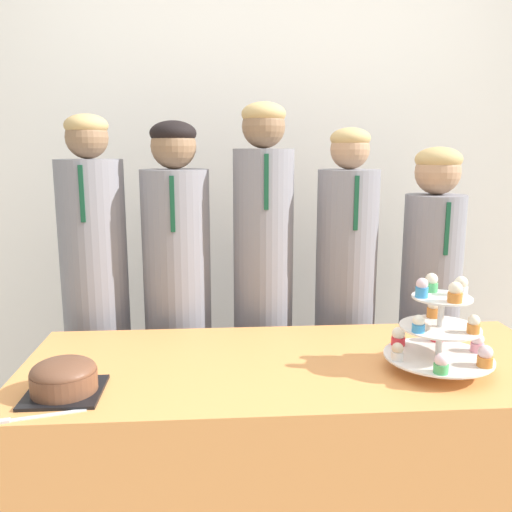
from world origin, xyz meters
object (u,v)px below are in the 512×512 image
object	(u,v)px
student_2	(263,302)
student_0	(97,314)
round_cake	(64,377)
cupcake_stand	(441,330)
cake_knife	(14,420)
student_4	(429,316)
student_3	(345,314)
student_1	(178,314)

from	to	relation	value
student_2	student_0	bearing A→B (deg)	180.00
round_cake	cupcake_stand	xyz separation A→B (m)	(1.14, 0.09, 0.08)
cupcake_stand	cake_knife	bearing A→B (deg)	-169.01
round_cake	cake_knife	world-z (taller)	round_cake
cake_knife	student_2	bearing A→B (deg)	37.67
cake_knife	student_4	distance (m)	1.75
student_2	student_3	world-z (taller)	student_2
student_4	cake_knife	bearing A→B (deg)	-147.72
student_0	student_1	distance (m)	0.35
student_2	student_3	size ratio (longest dim) A/B	1.07
cupcake_stand	student_3	bearing A→B (deg)	101.03
student_1	student_3	xyz separation A→B (m)	(0.73, -0.00, -0.01)
cupcake_stand	student_4	world-z (taller)	student_4
student_2	student_3	distance (m)	0.37
student_0	student_4	xyz separation A→B (m)	(1.46, -0.00, -0.04)
student_4	student_3	bearing A→B (deg)	180.00
round_cake	cupcake_stand	world-z (taller)	cupcake_stand
student_0	student_3	bearing A→B (deg)	-0.00
student_4	round_cake	bearing A→B (deg)	-150.60
round_cake	cake_knife	xyz separation A→B (m)	(-0.09, -0.15, -0.05)
cupcake_stand	student_0	distance (m)	1.41
cupcake_stand	student_1	size ratio (longest dim) A/B	0.22
student_0	cupcake_stand	bearing A→B (deg)	-29.82
student_1	student_2	distance (m)	0.37
round_cake	student_2	world-z (taller)	student_2
student_1	student_4	bearing A→B (deg)	-0.00
cake_knife	student_3	distance (m)	1.44
cupcake_stand	student_0	size ratio (longest dim) A/B	0.21
round_cake	student_3	world-z (taller)	student_3
student_1	student_3	world-z (taller)	student_1
cake_knife	cupcake_stand	distance (m)	1.26
cupcake_stand	student_3	xyz separation A→B (m)	(-0.14, 0.70, -0.16)
student_2	student_4	world-z (taller)	student_2
student_2	cake_knife	bearing A→B (deg)	-128.04
student_0	cake_knife	bearing A→B (deg)	-91.02
cake_knife	student_4	bearing A→B (deg)	18.00
cake_knife	student_2	xyz separation A→B (m)	(0.73, 0.93, 0.04)
round_cake	student_2	bearing A→B (deg)	50.68
student_3	student_4	distance (m)	0.39
cake_knife	student_4	size ratio (longest dim) A/B	0.18
student_0	student_2	xyz separation A→B (m)	(0.71, -0.00, 0.04)
student_1	student_2	xyz separation A→B (m)	(0.37, -0.00, 0.05)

